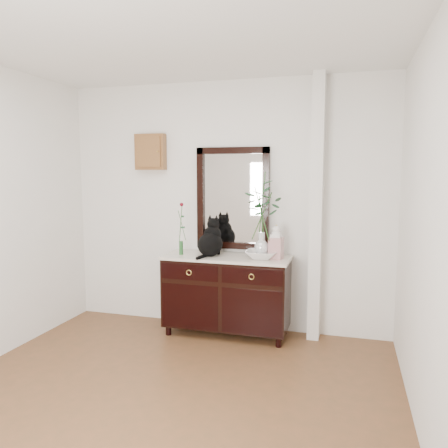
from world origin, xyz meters
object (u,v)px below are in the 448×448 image
(lotus_bowl, at_px, (261,255))
(ginger_jar, at_px, (276,242))
(cat, at_px, (210,237))
(sideboard, at_px, (227,291))

(lotus_bowl, relative_size, ginger_jar, 0.93)
(cat, bearing_deg, lotus_bowl, 8.20)
(lotus_bowl, bearing_deg, cat, -179.55)
(sideboard, distance_m, lotus_bowl, 0.56)
(cat, distance_m, lotus_bowl, 0.57)
(cat, xyz_separation_m, ginger_jar, (0.69, 0.03, -0.03))
(ginger_jar, bearing_deg, lotus_bowl, -171.29)
(ginger_jar, bearing_deg, sideboard, 179.60)
(ginger_jar, bearing_deg, cat, -177.79)
(sideboard, height_order, lotus_bowl, lotus_bowl)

